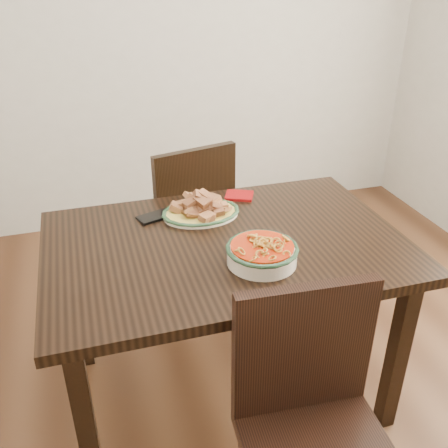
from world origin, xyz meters
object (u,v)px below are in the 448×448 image
object	(u,v)px
dining_table	(226,261)
fish_plate	(201,205)
chair_far	(187,216)
smartphone	(155,216)
chair_near	(313,419)
noodle_bowl	(262,251)

from	to	relation	value
dining_table	fish_plate	size ratio (longest dim) A/B	4.28
chair_far	fish_plate	distance (m)	0.57
fish_plate	dining_table	bearing A→B (deg)	-80.82
chair_far	smartphone	size ratio (longest dim) A/B	6.43
chair_near	fish_plate	world-z (taller)	chair_near
chair_near	noodle_bowl	xyz separation A→B (m)	(0.01, 0.46, 0.29)
chair_far	fish_plate	size ratio (longest dim) A/B	2.91
chair_near	fish_plate	bearing A→B (deg)	100.81
dining_table	chair_far	size ratio (longest dim) A/B	1.47
chair_far	chair_near	world-z (taller)	same
dining_table	noodle_bowl	size ratio (longest dim) A/B	5.27
chair_near	smartphone	xyz separation A→B (m)	(-0.29, 0.89, 0.26)
chair_far	smartphone	bearing A→B (deg)	50.00
dining_table	smartphone	size ratio (longest dim) A/B	9.44
chair_far	noodle_bowl	size ratio (longest dim) A/B	3.59
chair_far	smartphone	distance (m)	0.57
dining_table	smartphone	xyz separation A→B (m)	(-0.22, 0.26, 0.09)
chair_far	chair_near	distance (m)	1.35
dining_table	fish_plate	bearing A→B (deg)	99.18
dining_table	chair_far	bearing A→B (deg)	89.22
chair_near	smartphone	distance (m)	0.97
smartphone	noodle_bowl	bearing A→B (deg)	-75.08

